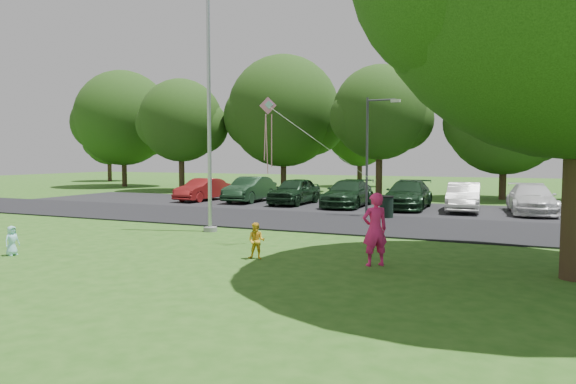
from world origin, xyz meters
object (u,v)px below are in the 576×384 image
at_px(street_lamp, 372,145).
at_px(child_yellow, 256,241).
at_px(child_blue, 12,241).
at_px(trash_can, 386,207).
at_px(flagpole, 209,116).
at_px(woman, 375,229).
at_px(kite, 270,122).

height_order(street_lamp, child_yellow, street_lamp).
xyz_separation_m(street_lamp, child_blue, (-6.79, -12.88, -2.81)).
height_order(trash_can, child_blue, trash_can).
bearing_deg(child_blue, child_yellow, -65.09).
distance_m(flagpole, woman, 8.36).
xyz_separation_m(child_yellow, child_blue, (-6.40, -2.25, -0.08)).
relative_size(flagpole, trash_can, 10.00).
height_order(trash_can, kite, kite).
bearing_deg(flagpole, woman, -26.05).
distance_m(trash_can, child_blue, 14.52).
bearing_deg(trash_can, child_blue, -121.59).
distance_m(flagpole, child_yellow, 6.55).
height_order(child_blue, kite, kite).
relative_size(street_lamp, child_yellow, 5.49).
xyz_separation_m(flagpole, kite, (3.27, -1.79, -0.40)).
height_order(flagpole, child_blue, flagpole).
relative_size(street_lamp, kite, 1.34).
relative_size(flagpole, woman, 5.46).
bearing_deg(flagpole, kite, -28.67).
xyz_separation_m(flagpole, street_lamp, (4.23, 6.81, -0.95)).
height_order(street_lamp, woman, street_lamp).
height_order(child_yellow, child_blue, child_yellow).
bearing_deg(child_yellow, street_lamp, 76.97).
distance_m(flagpole, trash_can, 8.86).
bearing_deg(street_lamp, kite, -97.28).
xyz_separation_m(flagpole, trash_can, (5.04, 6.30, -3.66)).
bearing_deg(flagpole, trash_can, 51.33).
xyz_separation_m(trash_can, woman, (1.88, -9.68, 0.41)).
bearing_deg(child_yellow, kite, 94.63).
height_order(flagpole, woman, flagpole).
bearing_deg(woman, child_blue, -22.31).
relative_size(trash_can, woman, 0.55).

